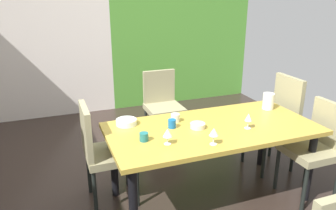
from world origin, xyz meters
TOP-DOWN VIEW (x-y plane):
  - ground_plane at (0.00, 0.00)m, footprint 5.24×5.50m
  - back_panel_interior at (-1.24, 2.70)m, footprint 2.75×0.10m
  - garden_window_panel at (1.38, 2.70)m, footprint 2.49×0.10m
  - dining_table at (0.47, -0.16)m, footprint 1.88×0.92m
  - chair_left_far at (-0.49, 0.14)m, footprint 0.45×0.44m
  - chair_right_near at (1.42, -0.45)m, footprint 0.44×0.44m
  - chair_head_far at (0.46, 1.18)m, footprint 0.44×0.45m
  - chair_right_far at (1.43, 0.14)m, footprint 0.44×0.44m
  - wine_glass_south at (0.30, -0.48)m, footprint 0.07×0.07m
  - wine_glass_right at (0.74, -0.30)m, footprint 0.06×0.06m
  - wine_glass_corner at (-0.04, -0.34)m, footprint 0.07×0.07m
  - serving_bowl_front at (0.33, -0.14)m, footprint 0.13×0.13m
  - serving_bowl_west at (-0.25, 0.16)m, footprint 0.19×0.19m
  - cup_near_shelf at (0.12, -0.05)m, footprint 0.07×0.07m
  - cup_rear at (0.20, 0.07)m, footprint 0.08×0.08m
  - cup_center at (-0.19, -0.22)m, footprint 0.07×0.07m
  - pitcher_north at (1.22, 0.06)m, footprint 0.13×0.11m

SIDE VIEW (x-z plane):
  - ground_plane at x=0.00m, z-range -0.02..0.00m
  - chair_right_near at x=1.42m, z-range 0.07..1.00m
  - chair_head_far at x=0.46m, z-range 0.07..1.01m
  - chair_left_far at x=-0.49m, z-range 0.07..1.03m
  - chair_right_far at x=1.43m, z-range 0.06..1.09m
  - dining_table at x=0.47m, z-range 0.29..1.03m
  - serving_bowl_front at x=0.33m, z-range 0.74..0.78m
  - serving_bowl_west at x=-0.25m, z-range 0.74..0.79m
  - cup_center at x=-0.19m, z-range 0.74..0.81m
  - cup_rear at x=0.20m, z-range 0.74..0.81m
  - cup_near_shelf at x=0.12m, z-range 0.74..0.82m
  - pitcher_north at x=1.22m, z-range 0.74..0.91m
  - wine_glass_corner at x=-0.04m, z-range 0.77..0.90m
  - wine_glass_right at x=0.74m, z-range 0.77..0.91m
  - wine_glass_south at x=0.30m, z-range 0.77..0.91m
  - back_panel_interior at x=-1.24m, z-range 0.00..2.67m
  - garden_window_panel at x=1.38m, z-range 0.00..2.67m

